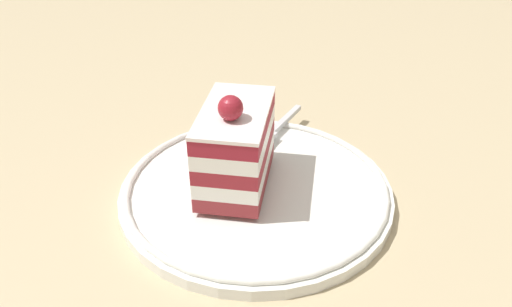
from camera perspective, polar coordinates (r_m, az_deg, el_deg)
name	(u,v)px	position (r m, az deg, el deg)	size (l,w,h in m)	color
ground_plane	(287,207)	(0.44, 3.57, -6.06)	(2.40, 2.40, 0.00)	tan
dessert_plate	(256,190)	(0.44, 0.00, -4.12)	(0.24, 0.24, 0.02)	white
cake_slice	(235,146)	(0.42, -2.34, 0.84)	(0.10, 0.07, 0.09)	maroon
fork	(277,130)	(0.51, 2.39, 2.73)	(0.10, 0.06, 0.00)	silver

